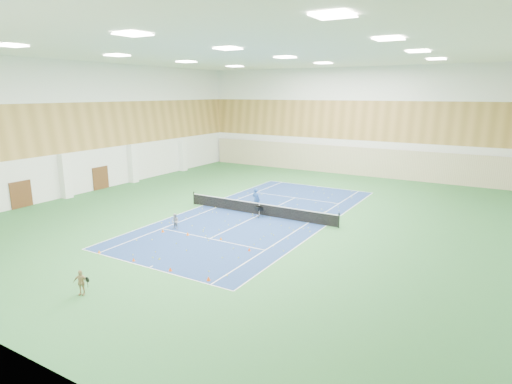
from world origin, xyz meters
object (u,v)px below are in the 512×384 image
(coach, at_px, (256,200))
(tennis_net, at_px, (259,208))
(child_apron, at_px, (81,282))
(child_court, at_px, (175,221))
(ball_cart, at_px, (259,212))

(coach, bearing_deg, tennis_net, 139.92)
(child_apron, bearing_deg, tennis_net, 64.09)
(coach, bearing_deg, child_apron, 98.35)
(child_court, bearing_deg, ball_cart, 58.52)
(child_apron, distance_m, ball_cart, 15.20)
(coach, distance_m, ball_cart, 1.92)
(child_apron, bearing_deg, ball_cart, 62.85)
(tennis_net, distance_m, child_court, 6.81)
(coach, relative_size, child_court, 1.71)
(tennis_net, height_order, child_apron, child_apron)
(tennis_net, distance_m, child_apron, 15.78)
(tennis_net, height_order, ball_cart, tennis_net)
(child_apron, bearing_deg, child_court, 81.70)
(child_court, xyz_separation_m, ball_cart, (3.57, 5.37, -0.12))
(child_court, distance_m, child_apron, 10.20)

